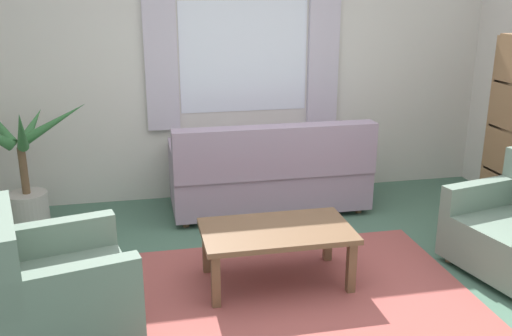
% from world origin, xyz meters
% --- Properties ---
extents(ground_plane, '(6.24, 6.24, 0.00)m').
position_xyz_m(ground_plane, '(0.00, 0.00, 0.00)').
color(ground_plane, '#476B56').
extents(wall_back, '(5.32, 0.12, 2.60)m').
position_xyz_m(wall_back, '(0.00, 2.26, 1.30)').
color(wall_back, silver).
rests_on(wall_back, ground_plane).
extents(window_with_curtains, '(1.98, 0.07, 1.40)m').
position_xyz_m(window_with_curtains, '(0.00, 2.18, 1.45)').
color(window_with_curtains, white).
extents(area_rug, '(2.42, 1.79, 0.01)m').
position_xyz_m(area_rug, '(0.00, 0.00, 0.01)').
color(area_rug, '#9E4C47').
rests_on(area_rug, ground_plane).
extents(couch, '(1.90, 0.82, 0.92)m').
position_xyz_m(couch, '(0.14, 1.63, 0.37)').
color(couch, '#998499').
rests_on(couch, ground_plane).
extents(armchair_left, '(0.99, 1.01, 0.88)m').
position_xyz_m(armchair_left, '(-1.65, -0.19, 0.35)').
color(armchair_left, slate).
rests_on(armchair_left, ground_plane).
extents(coffee_table, '(1.10, 0.64, 0.44)m').
position_xyz_m(coffee_table, '(-0.14, 0.20, 0.38)').
color(coffee_table, brown).
rests_on(coffee_table, ground_plane).
extents(potted_plant, '(1.16, 1.03, 1.24)m').
position_xyz_m(potted_plant, '(-2.13, 1.68, 0.50)').
color(potted_plant, '#B7B2A8').
rests_on(potted_plant, ground_plane).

